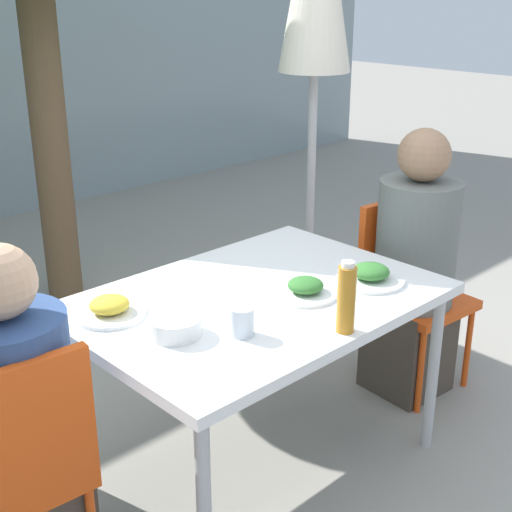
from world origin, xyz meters
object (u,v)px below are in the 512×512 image
(person_left, at_px, (20,436))
(drinking_cup, at_px, (242,321))
(person_right, at_px, (414,273))
(chair_right, at_px, (406,280))
(bottle, at_px, (346,298))
(salad_bowl, at_px, (175,326))
(chair_left, at_px, (15,464))

(person_left, xyz_separation_m, drinking_cup, (0.65, -0.25, 0.24))
(person_right, height_order, drinking_cup, person_right)
(chair_right, relative_size, drinking_cup, 9.04)
(chair_right, distance_m, bottle, 1.07)
(chair_right, distance_m, salad_bowl, 1.37)
(person_left, xyz_separation_m, bottle, (0.90, -0.46, 0.31))
(chair_right, bearing_deg, person_left, 2.60)
(chair_left, bearing_deg, person_left, 58.12)
(bottle, bearing_deg, drinking_cup, 140.68)
(person_right, bearing_deg, person_left, 0.10)
(chair_left, xyz_separation_m, drinking_cup, (0.71, -0.18, 0.27))
(person_left, relative_size, bottle, 4.70)
(person_right, distance_m, salad_bowl, 1.30)
(chair_left, relative_size, drinking_cup, 9.04)
(person_left, relative_size, person_right, 0.93)
(drinking_cup, bearing_deg, chair_right, 9.33)
(person_left, xyz_separation_m, chair_right, (1.84, -0.06, -0.03))
(person_left, distance_m, salad_bowl, 0.56)
(chair_left, distance_m, person_left, 0.10)
(bottle, height_order, salad_bowl, bottle)
(person_left, bearing_deg, chair_left, -121.88)
(drinking_cup, bearing_deg, salad_bowl, 136.25)
(chair_right, relative_size, bottle, 3.59)
(person_right, xyz_separation_m, bottle, (-0.88, -0.33, 0.27))
(bottle, xyz_separation_m, salad_bowl, (-0.41, 0.36, -0.08))
(chair_left, height_order, chair_right, same)
(chair_left, distance_m, salad_bowl, 0.61)
(chair_right, height_order, person_right, person_right)
(person_left, distance_m, chair_right, 1.84)
(chair_left, xyz_separation_m, bottle, (0.96, -0.39, 0.34))
(chair_left, distance_m, drinking_cup, 0.78)
(bottle, bearing_deg, chair_right, 23.39)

